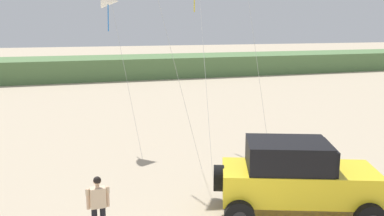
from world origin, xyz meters
TOP-DOWN VIEW (x-y plane):
  - dune_ridge at (1.54, 38.89)m, footprint 90.00×7.95m
  - jeep at (3.00, 2.58)m, footprint 5.00×3.80m
  - person_watching at (-2.61, 3.13)m, footprint 0.62×0.31m
  - kite_pink_ribbon at (-0.82, 12.40)m, footprint 1.16×3.95m

SIDE VIEW (x-z plane):
  - person_watching at x=-2.61m, z-range 0.10..1.77m
  - dune_ridge at x=1.54m, z-range 0.00..2.17m
  - jeep at x=3.00m, z-range 0.07..2.33m
  - kite_pink_ribbon at x=-0.82m, z-range 3.05..10.27m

